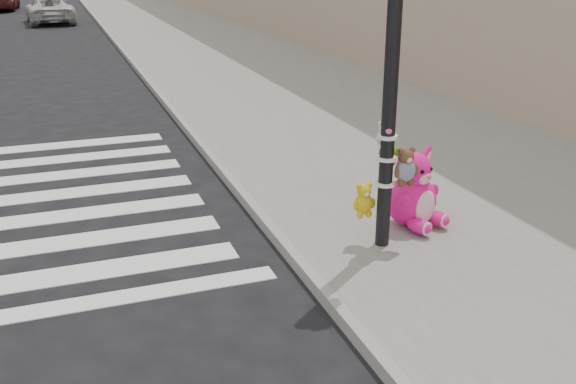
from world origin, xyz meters
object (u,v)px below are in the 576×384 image
object	(u,v)px
pink_bunny	(414,194)
red_teddy	(416,210)
signal_pole	(390,111)
car_white_near	(49,10)

from	to	relation	value
pink_bunny	red_teddy	bearing A→B (deg)	28.91
signal_pole	red_teddy	world-z (taller)	signal_pole
signal_pole	car_white_near	world-z (taller)	signal_pole
pink_bunny	red_teddy	size ratio (longest dim) A/B	5.54
car_white_near	red_teddy	bearing A→B (deg)	94.25
pink_bunny	car_white_near	world-z (taller)	car_white_near
red_teddy	car_white_near	world-z (taller)	car_white_near
signal_pole	red_teddy	size ratio (longest dim) A/B	22.10
pink_bunny	car_white_near	bearing A→B (deg)	76.07
signal_pole	pink_bunny	bearing A→B (deg)	30.90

